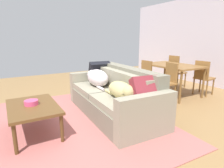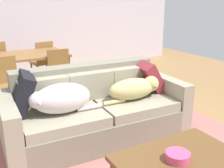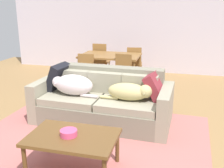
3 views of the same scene
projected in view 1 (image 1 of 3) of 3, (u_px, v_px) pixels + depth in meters
name	position (u px, v px, depth m)	size (l,w,h in m)	color
ground_plane	(104.00, 119.00, 3.43)	(10.00, 10.00, 0.00)	#997345
area_rug	(81.00, 121.00, 3.33)	(3.38, 2.61, 0.01)	#B96660
couch	(115.00, 97.00, 3.59)	(2.29, 1.08, 0.88)	gray
dog_on_left_cushion	(97.00, 78.00, 3.86)	(0.81, 0.39, 0.34)	silver
dog_on_right_cushion	(122.00, 90.00, 3.04)	(0.81, 0.35, 0.27)	tan
throw_pillow_by_left_arm	(99.00, 72.00, 4.28)	(0.14, 0.47, 0.47)	black
throw_pillow_by_right_arm	(146.00, 91.00, 2.81)	(0.15, 0.43, 0.43)	maroon
coffee_table	(33.00, 109.00, 2.81)	(1.03, 0.68, 0.45)	brown
bowl_on_coffee_table	(31.00, 103.00, 2.81)	(0.20, 0.20, 0.07)	#EA4C7F
dining_table	(172.00, 67.00, 4.79)	(1.37, 0.91, 0.78)	olive
dining_chair_near_left	(143.00, 76.00, 4.92)	(0.43, 0.43, 0.86)	olive
dining_chair_near_right	(167.00, 81.00, 4.20)	(0.44, 0.44, 0.90)	olive
dining_chair_far_left	(176.00, 70.00, 5.50)	(0.41, 0.41, 0.94)	olive
dining_chair_far_right	(203.00, 76.00, 4.75)	(0.45, 0.45, 0.89)	olive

